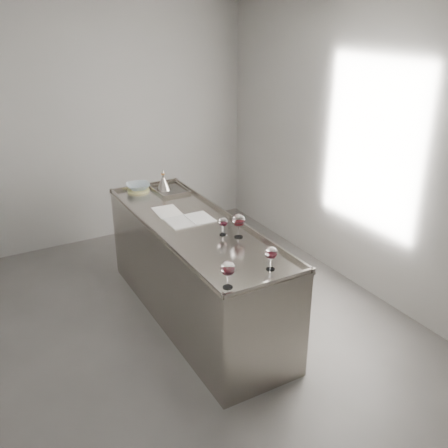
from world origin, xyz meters
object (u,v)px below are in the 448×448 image
wine_glass_right (239,221)px  notebook (190,220)px  wine_glass_left (228,269)px  counter (195,271)px  ceramic_bowl (138,186)px  wine_funnel (163,184)px  wine_glass_small (223,223)px  wine_glass_middle (271,253)px

wine_glass_right → notebook: 0.57m
wine_glass_left → counter: bearing=75.7°
wine_glass_right → ceramic_bowl: (-0.32, 1.50, -0.10)m
wine_funnel → counter: bearing=-97.7°
wine_glass_small → wine_funnel: 1.29m
ceramic_bowl → wine_funnel: size_ratio=1.07×
wine_glass_left → wine_funnel: size_ratio=0.87×
ceramic_bowl → wine_glass_small: bearing=-80.5°
wine_glass_left → wine_glass_right: wine_glass_right is taller
notebook → wine_funnel: (0.13, 0.89, 0.06)m
counter → ceramic_bowl: ceramic_bowl is taller
ceramic_bowl → wine_glass_left: bearing=-94.3°
wine_glass_middle → counter: bearing=97.0°
ceramic_bowl → wine_funnel: bearing=-21.7°
wine_glass_middle → wine_funnel: bearing=89.8°
counter → wine_glass_right: (0.21, -0.42, 0.61)m
wine_glass_right → wine_funnel: size_ratio=0.91×
wine_glass_left → notebook: size_ratio=0.48×
counter → wine_funnel: wine_funnel is taller
counter → ceramic_bowl: bearing=95.9°
wine_glass_right → wine_glass_small: (-0.09, 0.11, -0.04)m
counter → ceramic_bowl: 1.20m
wine_glass_small → wine_glass_left: bearing=-117.3°
notebook → wine_glass_small: bearing=-73.5°
ceramic_bowl → wine_funnel: wine_funnel is taller
wine_glass_small → ceramic_bowl: 1.41m
wine_glass_right → ceramic_bowl: wine_glass_right is taller
counter → wine_funnel: size_ratio=10.67×
notebook → ceramic_bowl: (-0.12, 0.99, 0.04)m
wine_glass_middle → notebook: size_ratio=0.44×
wine_glass_left → wine_glass_middle: size_ratio=1.09×
wine_glass_middle → wine_glass_right: bearing=81.9°
wine_glass_middle → ceramic_bowl: (-0.24, 2.09, -0.08)m
wine_glass_middle → notebook: (-0.12, 1.10, -0.12)m
wine_glass_small → wine_funnel: (0.01, 1.29, -0.04)m
counter → notebook: (0.01, 0.09, 0.47)m
wine_glass_small → wine_glass_middle: bearing=-89.7°
counter → wine_glass_small: wine_glass_small is taller
wine_glass_left → wine_glass_small: (0.40, 0.77, -0.03)m
notebook → ceramic_bowl: bearing=97.7°
wine_glass_left → wine_glass_middle: 0.41m
wine_glass_left → ceramic_bowl: (0.16, 2.16, -0.09)m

